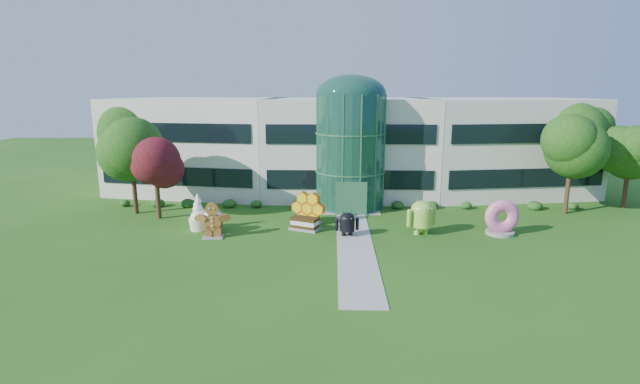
# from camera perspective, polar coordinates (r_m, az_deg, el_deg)

# --- Properties ---
(ground) EXTENTS (140.00, 140.00, 0.00)m
(ground) POSITION_cam_1_polar(r_m,az_deg,el_deg) (29.96, 4.45, -7.39)
(ground) COLOR #215114
(ground) RESTS_ON ground
(building) EXTENTS (46.00, 15.00, 9.30)m
(building) POSITION_cam_1_polar(r_m,az_deg,el_deg) (46.49, 3.49, 5.66)
(building) COLOR beige
(building) RESTS_ON ground
(atrium) EXTENTS (6.00, 6.00, 9.80)m
(atrium) POSITION_cam_1_polar(r_m,az_deg,el_deg) (40.51, 3.76, 5.00)
(atrium) COLOR #194738
(atrium) RESTS_ON ground
(walkway) EXTENTS (2.40, 20.00, 0.04)m
(walkway) POSITION_cam_1_polar(r_m,az_deg,el_deg) (31.84, 4.28, -6.13)
(walkway) COLOR #9E9E93
(walkway) RESTS_ON ground
(tree_red) EXTENTS (4.00, 4.00, 6.00)m
(tree_red) POSITION_cam_1_polar(r_m,az_deg,el_deg) (38.96, -19.46, 1.17)
(tree_red) COLOR #3F0C14
(tree_red) RESTS_ON ground
(trees_backdrop) EXTENTS (52.00, 8.00, 8.40)m
(trees_backdrop) POSITION_cam_1_polar(r_m,az_deg,el_deg) (41.60, 3.70, 4.22)
(trees_backdrop) COLOR #174411
(trees_backdrop) RESTS_ON ground
(android_green) EXTENTS (3.04, 2.63, 2.90)m
(android_green) POSITION_cam_1_polar(r_m,az_deg,el_deg) (33.91, 12.42, -2.71)
(android_green) COLOR #8FC53F
(android_green) RESTS_ON ground
(android_black) EXTENTS (1.93, 1.45, 2.00)m
(android_black) POSITION_cam_1_polar(r_m,az_deg,el_deg) (32.80, 3.36, -3.76)
(android_black) COLOR black
(android_black) RESTS_ON ground
(donut) EXTENTS (2.57, 1.38, 2.59)m
(donut) POSITION_cam_1_polar(r_m,az_deg,el_deg) (35.52, 21.39, -2.86)
(donut) COLOR #D35094
(donut) RESTS_ON ground
(gingerbread) EXTENTS (2.84, 1.23, 2.57)m
(gingerbread) POSITION_cam_1_polar(r_m,az_deg,el_deg) (33.14, -13.09, -3.39)
(gingerbread) COLOR brown
(gingerbread) RESTS_ON ground
(ice_cream_sandwich) EXTENTS (2.42, 1.85, 0.97)m
(ice_cream_sandwich) POSITION_cam_1_polar(r_m,az_deg,el_deg) (34.32, -1.90, -3.91)
(ice_cream_sandwich) COLOR #311D0B
(ice_cream_sandwich) RESTS_ON ground
(honeycomb) EXTENTS (3.06, 2.07, 2.27)m
(honeycomb) POSITION_cam_1_polar(r_m,az_deg,el_deg) (35.72, -1.46, -2.16)
(honeycomb) COLOR yellow
(honeycomb) RESTS_ON ground
(froyo) EXTENTS (2.08, 2.08, 2.74)m
(froyo) POSITION_cam_1_polar(r_m,az_deg,el_deg) (35.24, -14.74, -2.39)
(froyo) COLOR white
(froyo) RESTS_ON ground
(cupcake) EXTENTS (1.74, 1.74, 1.79)m
(cupcake) POSITION_cam_1_polar(r_m,az_deg,el_deg) (34.37, -13.02, -3.49)
(cupcake) COLOR white
(cupcake) RESTS_ON ground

